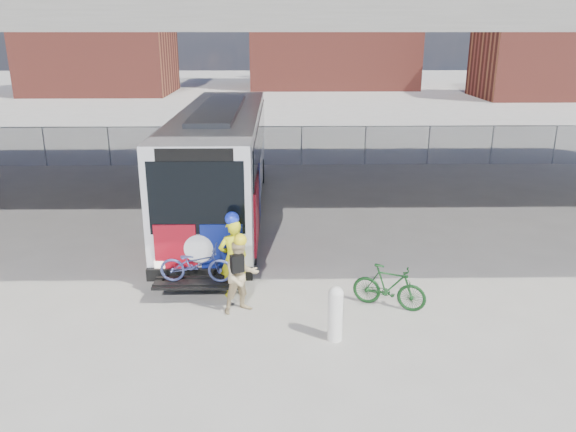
{
  "coord_description": "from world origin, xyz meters",
  "views": [
    {
      "loc": [
        -0.09,
        -14.03,
        6.01
      ],
      "look_at": [
        0.14,
        -0.64,
        1.6
      ],
      "focal_mm": 35.0,
      "sensor_mm": 36.0,
      "label": 1
    }
  ],
  "objects_px": {
    "bus": "(221,154)",
    "cyclist_hivis": "(233,256)",
    "bike_parked": "(389,287)",
    "cyclist_tan": "(241,276)",
    "bollard": "(335,311)"
  },
  "relations": [
    {
      "from": "cyclist_hivis",
      "to": "bike_parked",
      "type": "bearing_deg",
      "value": 147.02
    },
    {
      "from": "bus",
      "to": "cyclist_tan",
      "type": "relative_size",
      "value": 6.95
    },
    {
      "from": "bollard",
      "to": "cyclist_tan",
      "type": "bearing_deg",
      "value": 147.63
    },
    {
      "from": "cyclist_hivis",
      "to": "bollard",
      "type": "bearing_deg",
      "value": 114.6
    },
    {
      "from": "bus",
      "to": "bollard",
      "type": "relative_size",
      "value": 10.9
    },
    {
      "from": "cyclist_hivis",
      "to": "bike_parked",
      "type": "relative_size",
      "value": 1.24
    },
    {
      "from": "bike_parked",
      "to": "bollard",
      "type": "bearing_deg",
      "value": 159.96
    },
    {
      "from": "bollard",
      "to": "bike_parked",
      "type": "relative_size",
      "value": 0.7
    },
    {
      "from": "bollard",
      "to": "cyclist_tan",
      "type": "distance_m",
      "value": 2.35
    },
    {
      "from": "cyclist_tan",
      "to": "bike_parked",
      "type": "distance_m",
      "value": 3.36
    },
    {
      "from": "bus",
      "to": "bollard",
      "type": "distance_m",
      "value": 9.05
    },
    {
      "from": "cyclist_tan",
      "to": "cyclist_hivis",
      "type": "bearing_deg",
      "value": 79.56
    },
    {
      "from": "bus",
      "to": "cyclist_hivis",
      "type": "bearing_deg",
      "value": -82.46
    },
    {
      "from": "bus",
      "to": "cyclist_tan",
      "type": "height_order",
      "value": "bus"
    },
    {
      "from": "cyclist_tan",
      "to": "bollard",
      "type": "bearing_deg",
      "value": -58.77
    }
  ]
}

